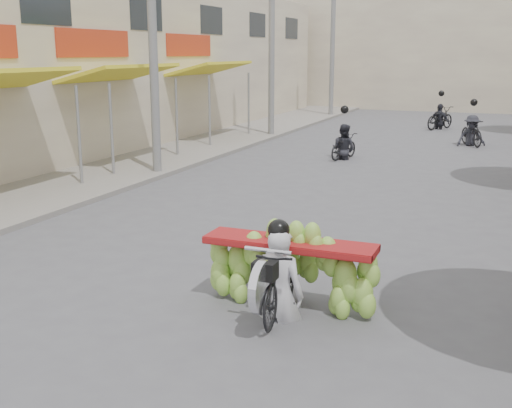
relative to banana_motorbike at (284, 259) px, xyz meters
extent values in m
cube|color=gray|center=(-8.11, 10.83, -0.68)|extent=(4.00, 60.00, 0.12)
cube|color=#C3B59A|center=(-13.11, 9.83, 2.26)|extent=(8.00, 40.00, 6.00)
cylinder|color=slate|center=(-7.41, 5.63, 0.54)|extent=(0.08, 0.08, 2.55)
cube|color=gold|center=(-8.23, 8.83, 2.01)|extent=(1.77, 4.00, 0.53)
cylinder|color=slate|center=(-7.41, 7.03, 0.54)|extent=(0.08, 0.08, 2.55)
cylinder|color=slate|center=(-7.41, 10.63, 0.54)|extent=(0.08, 0.08, 2.55)
cube|color=#B13017|center=(-9.11, 8.83, 2.86)|extent=(0.10, 3.50, 0.80)
cube|color=gold|center=(-8.23, 14.83, 2.01)|extent=(1.77, 4.00, 0.53)
cylinder|color=slate|center=(-7.41, 13.03, 0.54)|extent=(0.08, 0.08, 2.55)
cylinder|color=slate|center=(-7.41, 16.63, 0.54)|extent=(0.08, 0.08, 2.55)
cube|color=#B13017|center=(-9.11, 14.83, 2.86)|extent=(0.10, 3.50, 0.80)
cube|color=#1E2328|center=(-9.13, 6.83, 3.86)|extent=(0.08, 2.00, 1.10)
cube|color=#1E2328|center=(-9.13, 11.83, 3.86)|extent=(0.08, 2.00, 1.10)
cube|color=#1E2328|center=(-9.13, 16.83, 3.86)|extent=(0.08, 2.00, 1.10)
cube|color=#1E2328|center=(-9.13, 21.83, 3.86)|extent=(0.08, 2.00, 1.10)
cube|color=#1E2328|center=(-9.13, 26.83, 3.86)|extent=(0.08, 2.00, 1.10)
cube|color=#C3B59A|center=(-1.11, 33.83, 2.76)|extent=(20.00, 6.00, 7.00)
cylinder|color=slate|center=(-6.51, 7.83, 3.26)|extent=(0.24, 0.24, 8.00)
cylinder|color=slate|center=(-6.51, 16.83, 3.26)|extent=(0.24, 0.24, 8.00)
cylinder|color=slate|center=(-6.51, 25.83, 3.26)|extent=(0.24, 0.24, 8.00)
imported|color=black|center=(0.00, -0.12, -0.25)|extent=(0.63, 1.69, 0.97)
cylinder|color=silver|center=(0.00, -0.77, -0.12)|extent=(0.10, 0.66, 0.66)
cube|color=black|center=(0.00, -0.67, 0.06)|extent=(0.28, 0.22, 0.22)
cylinder|color=silver|center=(0.00, -0.57, 0.28)|extent=(0.60, 0.05, 0.05)
cube|color=maroon|center=(0.00, 0.23, 0.14)|extent=(2.30, 0.55, 0.10)
imported|color=silver|center=(0.00, -0.17, 0.47)|extent=(0.65, 0.48, 1.82)
sphere|color=black|center=(0.00, -0.20, 1.35)|extent=(0.28, 0.28, 0.28)
imported|color=black|center=(-2.40, 12.48, -0.33)|extent=(0.87, 1.52, 0.81)
imported|color=#27272F|center=(-2.40, 12.48, 0.39)|extent=(0.88, 0.66, 1.65)
sphere|color=black|center=(-2.40, 12.48, 0.84)|extent=(0.26, 0.26, 0.26)
imported|color=black|center=(1.20, 17.10, -0.24)|extent=(1.23, 1.71, 0.99)
imported|color=#27272F|center=(1.20, 17.10, 0.39)|extent=(1.19, 0.99, 1.65)
sphere|color=black|center=(1.20, 17.10, 0.84)|extent=(0.26, 0.26, 0.26)
imported|color=black|center=(-0.48, 22.04, -0.24)|extent=(1.37, 1.88, 1.00)
imported|color=#27272F|center=(-0.48, 22.04, 0.39)|extent=(1.11, 0.92, 1.65)
sphere|color=black|center=(-0.48, 22.04, 0.84)|extent=(0.26, 0.26, 0.26)
camera|label=1|loc=(2.62, -7.47, 2.61)|focal=45.00mm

